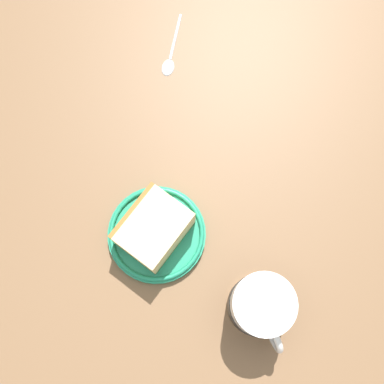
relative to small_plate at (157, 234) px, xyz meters
The scene contains 5 objects.
ground_plane 11.68cm from the small_plate, 21.20° to the right, with size 124.92×124.92×2.27cm, color brown.
small_plate is the anchor object (origin of this frame).
cake_slice 3.11cm from the small_plate, 78.44° to the left, with size 10.64×9.20×5.67cm.
tea_mug 17.61cm from the small_plate, 100.75° to the right, with size 8.79×9.13×9.18cm.
teaspoon 28.84cm from the small_plate, 22.07° to the left, with size 11.38×3.92×0.80cm.
Camera 1 is at (-19.20, -5.41, 68.35)cm, focal length 44.48 mm.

